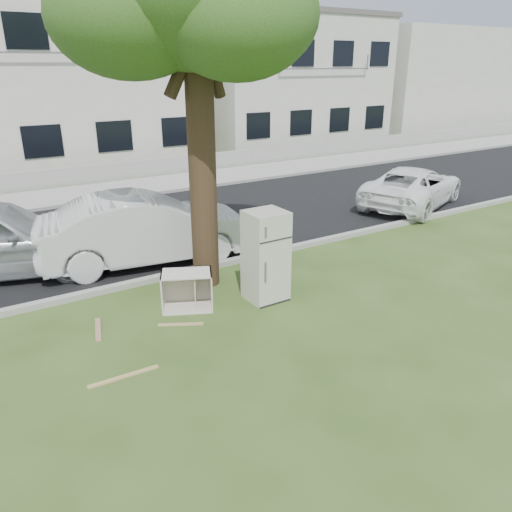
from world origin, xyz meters
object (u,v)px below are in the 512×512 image
cabinet (187,290)px  car_right (413,187)px  fridge (266,256)px  car_center (146,229)px

cabinet → car_right: (9.25, 2.82, 0.27)m
fridge → cabinet: size_ratio=1.90×
car_center → cabinet: bearing=-176.6°
fridge → car_center: bearing=111.2°
cabinet → car_center: 2.74m
fridge → car_right: (7.76, 3.24, -0.26)m
car_right → fridge: bearing=90.9°
fridge → car_center: (-1.25, 3.12, -0.09)m
fridge → car_right: 8.42m
fridge → car_right: size_ratio=0.39×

